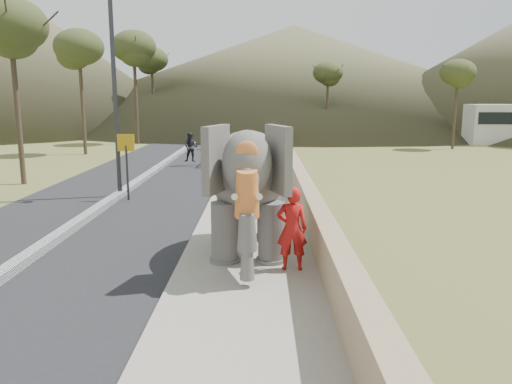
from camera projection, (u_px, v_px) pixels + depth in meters
ground at (239, 354)px, 7.32m from camera, size 160.00×160.00×0.00m
road at (108, 205)px, 17.19m from camera, size 7.00×120.00×0.03m
median at (107, 203)px, 17.17m from camera, size 0.35×120.00×0.22m
walkway at (252, 204)px, 17.12m from camera, size 3.00×120.00×0.15m
parapet at (301, 191)px, 17.01m from camera, size 0.30×120.00×1.10m
lamppost at (122, 63)px, 17.81m from camera, size 1.76×0.36×8.00m
signboard at (126, 156)px, 17.73m from camera, size 0.60×0.08×2.40m
distant_car at (454, 132)px, 42.81m from camera, size 4.51×2.64×1.44m
hill_far at (293, 74)px, 74.67m from camera, size 80.00×80.00×14.00m
elephant_and_man at (249, 188)px, 11.55m from camera, size 2.33×4.12×2.96m
motorcyclist at (199, 154)px, 26.69m from camera, size 1.41×1.88×1.82m
trees at (256, 92)px, 34.69m from camera, size 47.74×43.24×8.94m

